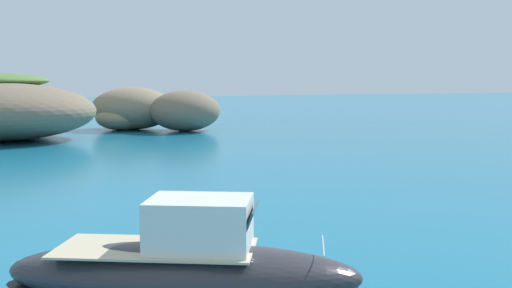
{
  "coord_description": "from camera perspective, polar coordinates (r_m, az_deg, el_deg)",
  "views": [
    {
      "loc": [
        -12.34,
        -4.21,
        5.92
      ],
      "look_at": [
        -0.62,
        22.6,
        2.84
      ],
      "focal_mm": 43.44,
      "sensor_mm": 36.0,
      "label": 1
    }
  ],
  "objects": [
    {
      "name": "islet_small",
      "position": [
        72.99,
        -9.82,
        3.07
      ],
      "size": [
        17.12,
        16.9,
        4.97
      ],
      "color": "#9E8966",
      "rests_on": "ground"
    },
    {
      "name": "motorboat_charcoal",
      "position": [
        16.72,
        -6.6,
        -11.33
      ],
      "size": [
        9.83,
        7.15,
        2.84
      ],
      "color": "#2D2D33",
      "rests_on": "ground"
    }
  ]
}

